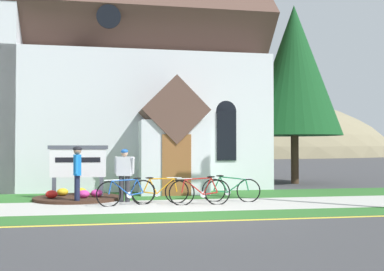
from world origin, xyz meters
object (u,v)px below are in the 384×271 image
object	(u,v)px
church_sign	(78,164)
bicycle_silver	(200,192)
bicycle_yellow	(160,191)
cyclist_in_orange_jersey	(124,171)
cyclist_in_red_jersey	(77,170)
roadside_conifer	(294,70)
bicycle_green	(231,190)
bicycle_white	(126,192)

from	to	relation	value
church_sign	bicycle_silver	xyz separation A→B (m)	(3.53, -2.30, -0.75)
bicycle_yellow	cyclist_in_orange_jersey	bearing A→B (deg)	153.16
cyclist_in_orange_jersey	cyclist_in_red_jersey	distance (m)	1.39
cyclist_in_orange_jersey	roadside_conifer	world-z (taller)	roadside_conifer
bicycle_green	roadside_conifer	bearing A→B (deg)	53.45
bicycle_green	bicycle_yellow	world-z (taller)	bicycle_green
church_sign	cyclist_in_red_jersey	size ratio (longest dim) A/B	1.13
bicycle_yellow	church_sign	bearing A→B (deg)	145.73
roadside_conifer	cyclist_in_red_jersey	bearing A→B (deg)	-147.00
bicycle_yellow	cyclist_in_red_jersey	xyz separation A→B (m)	(-2.40, 0.35, 0.62)
bicycle_green	bicycle_yellow	size ratio (longest dim) A/B	1.02
bicycle_white	roadside_conifer	distance (m)	11.49
cyclist_in_orange_jersey	roadside_conifer	distance (m)	10.78
cyclist_in_red_jersey	roadside_conifer	bearing A→B (deg)	33.00
cyclist_in_orange_jersey	roadside_conifer	xyz separation A→B (m)	(7.95, 5.89, 4.27)
bicycle_green	roadside_conifer	size ratio (longest dim) A/B	0.21
bicycle_green	cyclist_in_red_jersey	size ratio (longest dim) A/B	1.03
bicycle_white	roadside_conifer	bearing A→B (deg)	40.59
bicycle_silver	bicycle_white	bearing A→B (deg)	173.21
bicycle_yellow	roadside_conifer	xyz separation A→B (m)	(6.93, 6.41, 4.83)
cyclist_in_red_jersey	church_sign	bearing A→B (deg)	92.32
church_sign	bicycle_white	bearing A→B (deg)	-54.61
bicycle_silver	bicycle_white	xyz separation A→B (m)	(-2.07, 0.25, -0.01)
bicycle_silver	cyclist_in_red_jersey	distance (m)	3.66
bicycle_green	cyclist_in_orange_jersey	size ratio (longest dim) A/B	1.08
bicycle_white	cyclist_in_red_jersey	distance (m)	1.70
bicycle_green	bicycle_white	size ratio (longest dim) A/B	1.02
bicycle_yellow	cyclist_in_orange_jersey	xyz separation A→B (m)	(-1.02, 0.52, 0.56)
bicycle_silver	roadside_conifer	bearing A→B (deg)	50.26
church_sign	bicycle_yellow	world-z (taller)	church_sign
bicycle_white	roadside_conifer	xyz separation A→B (m)	(7.92, 6.79, 4.82)
bicycle_silver	roadside_conifer	distance (m)	10.34
bicycle_silver	bicycle_green	world-z (taller)	bicycle_silver
church_sign	bicycle_yellow	size ratio (longest dim) A/B	1.12
church_sign	bicycle_white	size ratio (longest dim) A/B	1.12
bicycle_yellow	cyclist_in_orange_jersey	size ratio (longest dim) A/B	1.06
bicycle_yellow	cyclist_in_red_jersey	bearing A→B (deg)	171.63
bicycle_white	bicycle_yellow	bearing A→B (deg)	20.86
cyclist_in_orange_jersey	church_sign	bearing A→B (deg)	141.13
cyclist_in_orange_jersey	cyclist_in_red_jersey	xyz separation A→B (m)	(-1.38, -0.16, 0.06)
bicycle_green	cyclist_in_orange_jersey	xyz separation A→B (m)	(-3.17, 0.55, 0.55)
bicycle_silver	church_sign	bearing A→B (deg)	146.95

